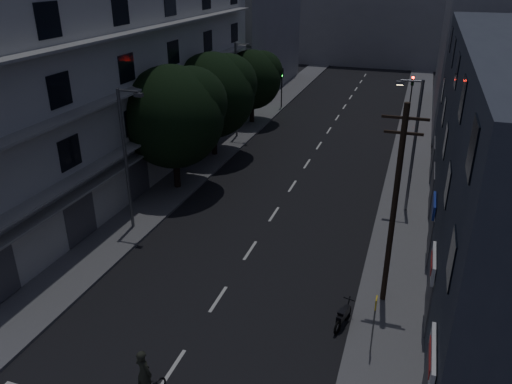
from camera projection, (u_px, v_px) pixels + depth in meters
The scene contains 20 objects.
ground at pixel (308, 162), 38.72m from camera, with size 160.00×160.00×0.00m, color black.
sidewalk_left at pixel (219, 150), 40.84m from camera, with size 3.00×90.00×0.15m, color #565659.
sidewalk_right at pixel (409, 172), 36.55m from camera, with size 3.00×90.00×0.15m, color #565659.
lane_markings at pixel (324, 138), 44.13m from camera, with size 0.15×60.50×0.01m.
building_left at pixel (114, 79), 33.20m from camera, with size 7.00×36.00×14.00m.
building_right at pixel (510, 160), 23.51m from camera, with size 6.19×28.00×11.00m.
building_far_left at pixel (255, 21), 58.74m from camera, with size 6.00×20.00×16.00m, color slate.
building_far_right at pixel (475, 51), 47.31m from camera, with size 6.00×20.00×13.00m, color slate.
building_far_end at pixel (376, 30), 75.57m from camera, with size 24.00×8.00×10.00m, color slate.
tree_near at pixel (174, 113), 31.94m from camera, with size 6.63×6.63×8.17m.
tree_mid at pixel (214, 92), 37.90m from camera, with size 6.46×6.46×7.95m.
tree_far at pixel (252, 77), 46.50m from camera, with size 5.46×5.46×6.76m.
traffic_signal_far_right at pixel (412, 88), 48.19m from camera, with size 0.28×0.37×4.10m.
traffic_signal_far_left at pixel (282, 80), 51.79m from camera, with size 0.28×0.37×4.10m.
street_lamp_left_near at pixel (127, 154), 26.93m from camera, with size 1.51×0.25×8.00m.
street_lamp_right at pixel (413, 141), 28.91m from camera, with size 1.51×0.25×8.00m.
street_lamp_left_far at pixel (237, 86), 42.25m from camera, with size 1.51×0.25×8.00m.
utility_pole at pixel (394, 205), 20.58m from camera, with size 1.80×0.24×9.00m.
bus_stop_sign at pixel (375, 315), 18.72m from camera, with size 0.06×0.35×2.52m.
motorcycle at pixel (343, 317), 20.89m from camera, with size 0.64×1.74×1.13m.
Camera 1 is at (7.50, -10.69, 13.84)m, focal length 35.00 mm.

